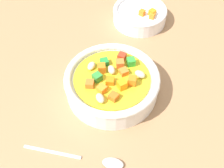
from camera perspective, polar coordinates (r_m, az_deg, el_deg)
ground_plane at (r=60.23cm, az=0.00°, el=-2.11°), size 140.00×140.00×2.00cm
soup_bowl_main at (r=57.08cm, az=0.01°, el=0.28°), size 20.23×20.23×6.47cm
spoon at (r=51.09cm, az=-4.61°, el=-15.68°), size 10.53×17.62×1.05cm
side_bowl_small at (r=75.97cm, az=5.95°, el=14.55°), size 14.61×14.61×4.92cm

